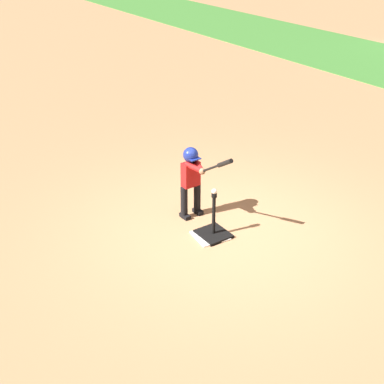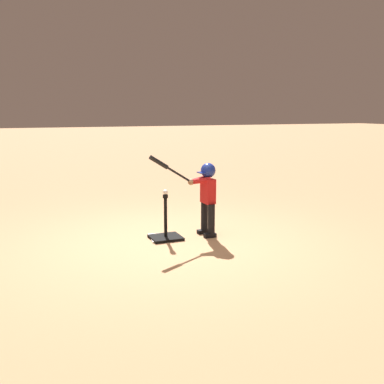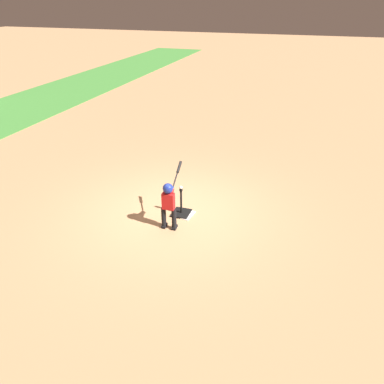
# 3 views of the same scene
# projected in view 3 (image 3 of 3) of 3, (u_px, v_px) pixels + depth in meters

# --- Properties ---
(ground_plane) EXTENTS (90.00, 90.00, 0.00)m
(ground_plane) POSITION_uv_depth(u_px,v_px,m) (173.00, 212.00, 8.93)
(ground_plane) COLOR #AD7F56
(home_plate) EXTENTS (0.50, 0.50, 0.02)m
(home_plate) POSITION_uv_depth(u_px,v_px,m) (183.00, 214.00, 8.82)
(home_plate) COLOR white
(home_plate) RESTS_ON ground_plane
(batting_tee) EXTENTS (0.45, 0.40, 0.67)m
(batting_tee) POSITION_uv_depth(u_px,v_px,m) (181.00, 211.00, 8.80)
(batting_tee) COLOR black
(batting_tee) RESTS_ON ground_plane
(batter_child) EXTENTS (1.03, 0.35, 1.26)m
(batter_child) POSITION_uv_depth(u_px,v_px,m) (169.00, 199.00, 8.01)
(batter_child) COLOR black
(batter_child) RESTS_ON ground_plane
(baseball) EXTENTS (0.07, 0.07, 0.07)m
(baseball) POSITION_uv_depth(u_px,v_px,m) (181.00, 187.00, 8.51)
(baseball) COLOR white
(baseball) RESTS_ON batting_tee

